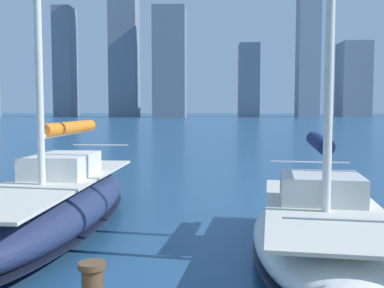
% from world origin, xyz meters
% --- Properties ---
extents(city_skyline, '(166.93, 25.26, 54.51)m').
position_xyz_m(city_skyline, '(11.87, -160.63, 20.64)').
color(city_skyline, slate).
rests_on(city_skyline, ground).
extents(sailboat_navy, '(3.56, 7.17, 9.72)m').
position_xyz_m(sailboat_navy, '(-2.99, -5.78, 0.63)').
color(sailboat_navy, white).
rests_on(sailboat_navy, ground).
extents(sailboat_orange, '(2.71, 9.05, 10.81)m').
position_xyz_m(sailboat_orange, '(2.88, -7.35, 0.73)').
color(sailboat_orange, navy).
rests_on(sailboat_orange, ground).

